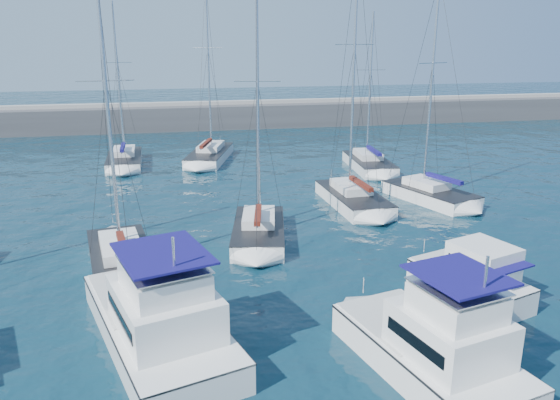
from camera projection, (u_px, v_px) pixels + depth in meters
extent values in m
plane|color=black|center=(297.00, 314.00, 23.75)|extent=(220.00, 220.00, 0.00)
cube|color=#424244|center=(207.00, 120.00, 72.25)|extent=(160.00, 6.00, 4.00)
cube|color=gray|center=(206.00, 103.00, 71.62)|extent=(160.00, 1.20, 0.50)
cube|color=white|center=(158.00, 332.00, 21.56)|extent=(6.51, 10.52, 1.60)
cube|color=#262628|center=(157.00, 315.00, 21.34)|extent=(6.58, 10.54, 0.08)
cube|color=white|center=(165.00, 308.00, 20.09)|extent=(4.43, 5.30, 1.60)
cube|color=black|center=(164.00, 306.00, 20.07)|extent=(4.23, 4.45, 0.45)
cube|color=white|center=(164.00, 279.00, 19.56)|extent=(3.41, 3.81, 0.90)
cube|color=#130F5A|center=(162.00, 253.00, 19.27)|extent=(3.85, 4.34, 0.08)
cube|color=white|center=(427.00, 361.00, 19.61)|extent=(5.06, 8.27, 1.60)
cube|color=#262628|center=(429.00, 343.00, 19.40)|extent=(5.12, 8.28, 0.08)
cube|color=white|center=(449.00, 334.00, 18.34)|extent=(3.61, 4.13, 1.60)
cube|color=black|center=(449.00, 332.00, 18.31)|extent=(3.51, 3.45, 0.45)
cube|color=white|center=(456.00, 303.00, 17.80)|extent=(2.81, 2.96, 0.90)
cube|color=#130F5A|center=(459.00, 275.00, 17.52)|extent=(3.17, 3.37, 0.08)
cube|color=white|center=(468.00, 289.00, 25.19)|extent=(4.12, 5.96, 1.60)
cube|color=#262628|center=(470.00, 274.00, 24.98)|extent=(4.16, 5.97, 0.08)
cube|color=white|center=(483.00, 262.00, 24.18)|extent=(2.86, 3.06, 1.60)
cube|color=black|center=(483.00, 260.00, 24.16)|extent=(2.75, 2.60, 0.45)
cube|color=#130F5A|center=(502.00, 264.00, 23.27)|extent=(2.47, 2.21, 0.07)
cube|color=white|center=(123.00, 267.00, 27.81)|extent=(4.48, 9.57, 1.30)
cube|color=#262628|center=(122.00, 256.00, 27.63)|extent=(4.54, 9.58, 0.06)
cube|color=white|center=(121.00, 246.00, 28.05)|extent=(2.59, 4.29, 0.55)
cylinder|color=silver|center=(108.00, 109.00, 26.36)|extent=(0.18, 0.18, 13.55)
cylinder|color=silver|center=(124.00, 249.00, 26.15)|extent=(0.88, 4.56, 0.12)
cube|color=#551A11|center=(124.00, 247.00, 26.01)|extent=(1.03, 4.14, 0.28)
cube|color=white|center=(259.00, 235.00, 32.37)|extent=(4.22, 7.63, 1.30)
cube|color=#262628|center=(259.00, 225.00, 32.19)|extent=(4.28, 7.65, 0.06)
cube|color=white|center=(259.00, 217.00, 32.53)|extent=(2.45, 3.46, 0.55)
cylinder|color=silver|center=(258.00, 104.00, 30.87)|extent=(0.18, 0.18, 12.93)
cylinder|color=silver|center=(258.00, 217.00, 30.90)|extent=(0.81, 3.56, 0.12)
cube|color=#551A11|center=(258.00, 215.00, 30.76)|extent=(0.96, 3.25, 0.28)
cube|color=white|center=(353.00, 201.00, 38.98)|extent=(3.47, 8.08, 1.30)
cube|color=#262628|center=(353.00, 193.00, 38.79)|extent=(3.53, 8.08, 0.06)
cube|color=white|center=(351.00, 187.00, 39.16)|extent=(2.18, 3.56, 0.55)
cylinder|color=silver|center=(354.00, 69.00, 37.07)|extent=(0.18, 0.18, 16.08)
cylinder|color=silver|center=(360.00, 185.00, 37.44)|extent=(0.31, 3.97, 0.12)
cube|color=#551A11|center=(361.00, 184.00, 37.30)|extent=(0.52, 3.59, 0.28)
cube|color=white|center=(430.00, 197.00, 40.04)|extent=(5.23, 7.74, 1.30)
cube|color=#262628|center=(431.00, 189.00, 39.86)|extent=(5.29, 7.76, 0.06)
cube|color=white|center=(427.00, 183.00, 40.14)|extent=(2.89, 3.60, 0.55)
cylinder|color=silver|center=(432.00, 83.00, 38.29)|extent=(0.18, 0.18, 13.98)
cylinder|color=silver|center=(443.00, 180.00, 38.73)|extent=(1.31, 3.41, 0.12)
cube|color=#130F5A|center=(444.00, 179.00, 38.61)|extent=(1.41, 3.15, 0.28)
cube|color=white|center=(125.00, 162.00, 51.20)|extent=(3.18, 8.09, 1.30)
cube|color=#262628|center=(124.00, 155.00, 51.02)|extent=(3.24, 8.09, 0.06)
cube|color=white|center=(124.00, 151.00, 51.39)|extent=(2.03, 3.55, 0.55)
cylinder|color=silver|center=(118.00, 77.00, 49.72)|extent=(0.18, 0.18, 13.17)
cylinder|color=silver|center=(123.00, 149.00, 49.64)|extent=(0.21, 4.02, 0.12)
cube|color=#130F5A|center=(123.00, 147.00, 49.51)|extent=(0.43, 3.62, 0.28)
cube|color=white|center=(210.00, 157.00, 53.24)|extent=(5.55, 9.57, 1.30)
cube|color=#262628|center=(210.00, 151.00, 53.05)|extent=(5.61, 9.58, 0.06)
cube|color=white|center=(211.00, 146.00, 53.50)|extent=(3.06, 4.37, 0.55)
cylinder|color=silver|center=(208.00, 64.00, 51.58)|extent=(0.18, 0.18, 15.22)
cylinder|color=silver|center=(206.00, 145.00, 51.51)|extent=(1.40, 4.38, 0.12)
cube|color=#551A11|center=(206.00, 143.00, 51.37)|extent=(1.50, 4.01, 0.28)
cube|color=white|center=(369.00, 166.00, 49.74)|extent=(3.58, 8.20, 1.30)
cube|color=#262628|center=(369.00, 159.00, 49.56)|extent=(3.64, 8.21, 0.06)
cube|color=white|center=(368.00, 154.00, 49.94)|extent=(2.20, 3.63, 0.55)
cylinder|color=silver|center=(370.00, 84.00, 48.41)|extent=(0.18, 0.18, 12.23)
cylinder|color=silver|center=(374.00, 152.00, 48.17)|extent=(0.41, 4.00, 0.12)
cube|color=#130F5A|center=(374.00, 151.00, 48.03)|extent=(0.61, 3.62, 0.28)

